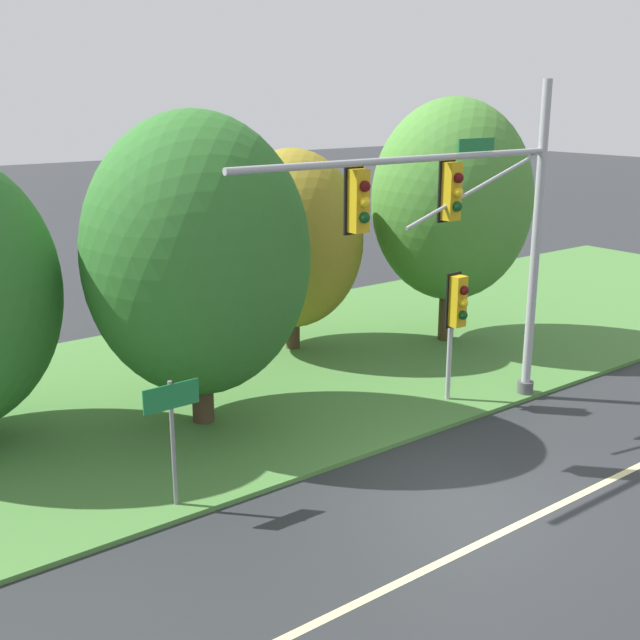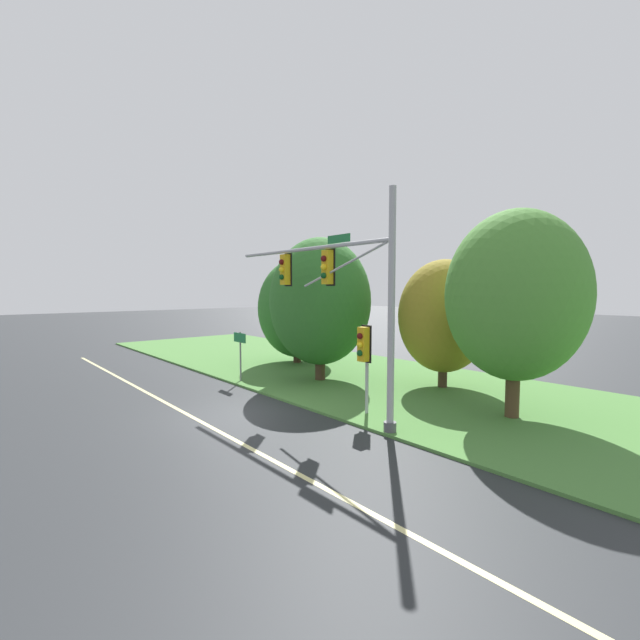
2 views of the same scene
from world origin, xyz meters
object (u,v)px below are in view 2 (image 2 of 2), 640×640
(pedestrian_signal_near_kerb, at_px, (364,350))
(route_sign_post, at_px, (240,347))
(tree_nearest_road, at_px, (297,308))
(tree_left_of_mast, at_px, (320,302))
(tree_behind_signpost, at_px, (444,316))
(tree_mid_verge, at_px, (516,296))
(traffic_signal_mast, at_px, (339,286))

(pedestrian_signal_near_kerb, relative_size, route_sign_post, 1.33)
(pedestrian_signal_near_kerb, relative_size, tree_nearest_road, 0.51)
(route_sign_post, xyz_separation_m, tree_left_of_mast, (2.34, 3.13, 2.21))
(tree_nearest_road, relative_size, tree_behind_signpost, 1.08)
(tree_mid_verge, bearing_deg, route_sign_post, -159.70)
(tree_left_of_mast, distance_m, tree_mid_verge, 9.15)
(route_sign_post, height_order, tree_left_of_mast, tree_left_of_mast)
(route_sign_post, bearing_deg, pedestrian_signal_near_kerb, 3.73)
(tree_mid_verge, bearing_deg, traffic_signal_mast, -132.76)
(tree_behind_signpost, bearing_deg, traffic_signal_mast, -89.06)
(pedestrian_signal_near_kerb, height_order, tree_behind_signpost, tree_behind_signpost)
(pedestrian_signal_near_kerb, bearing_deg, tree_mid_verge, 45.79)
(route_sign_post, bearing_deg, tree_left_of_mast, 53.19)
(route_sign_post, xyz_separation_m, tree_nearest_road, (-2.38, 5.32, 1.65))
(traffic_signal_mast, relative_size, pedestrian_signal_near_kerb, 2.74)
(tree_nearest_road, distance_m, tree_behind_signpost, 9.62)
(tree_left_of_mast, xyz_separation_m, tree_mid_verge, (9.07, 1.09, 0.38))
(tree_mid_verge, bearing_deg, pedestrian_signal_near_kerb, -134.21)
(tree_behind_signpost, height_order, tree_mid_verge, tree_mid_verge)
(tree_mid_verge, bearing_deg, tree_behind_signpost, 153.17)
(pedestrian_signal_near_kerb, xyz_separation_m, tree_nearest_road, (-10.18, 4.81, 0.98))
(traffic_signal_mast, bearing_deg, tree_left_of_mast, 145.86)
(route_sign_post, xyz_separation_m, tree_behind_signpost, (7.19, 6.36, 1.60))
(pedestrian_signal_near_kerb, height_order, tree_mid_verge, tree_mid_verge)
(tree_nearest_road, distance_m, tree_mid_verge, 13.87)
(pedestrian_signal_near_kerb, relative_size, tree_left_of_mast, 0.46)
(tree_left_of_mast, bearing_deg, pedestrian_signal_near_kerb, -25.64)
(tree_left_of_mast, bearing_deg, traffic_signal_mast, -34.14)
(pedestrian_signal_near_kerb, distance_m, tree_nearest_road, 11.30)
(route_sign_post, relative_size, tree_left_of_mast, 0.34)
(pedestrian_signal_near_kerb, xyz_separation_m, tree_left_of_mast, (-5.46, 2.62, 1.54))
(pedestrian_signal_near_kerb, height_order, tree_left_of_mast, tree_left_of_mast)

